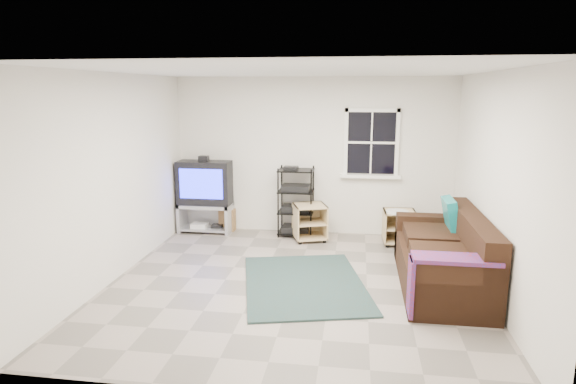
% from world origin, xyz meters
% --- Properties ---
extents(room, '(4.60, 4.62, 4.60)m').
position_xyz_m(room, '(0.95, 2.27, 1.48)').
color(room, gray).
rests_on(room, ground).
extents(tv_unit, '(0.89, 0.45, 1.31)m').
position_xyz_m(tv_unit, '(-1.80, 2.05, 0.72)').
color(tv_unit, '#A3A4AC').
rests_on(tv_unit, ground).
extents(av_rack, '(0.58, 0.42, 1.15)m').
position_xyz_m(av_rack, '(-0.25, 2.07, 0.50)').
color(av_rack, black).
rests_on(av_rack, ground).
extents(side_table_left, '(0.63, 0.63, 0.58)m').
position_xyz_m(side_table_left, '(-0.01, 1.87, 0.31)').
color(side_table_left, tan).
rests_on(side_table_left, ground).
extents(side_table_right, '(0.50, 0.53, 0.56)m').
position_xyz_m(side_table_right, '(1.41, 1.86, 0.31)').
color(side_table_right, tan).
rests_on(side_table_right, ground).
extents(sofa, '(0.96, 2.16, 0.99)m').
position_xyz_m(sofa, '(1.84, 0.21, 0.35)').
color(sofa, black).
rests_on(sofa, ground).
extents(shag_rug, '(1.88, 2.28, 0.02)m').
position_xyz_m(shag_rug, '(0.12, -0.00, 0.01)').
color(shag_rug, '#322416').
rests_on(shag_rug, ground).
extents(paper_bag, '(0.27, 0.18, 0.38)m').
position_xyz_m(paper_bag, '(-1.46, 2.17, 0.19)').
color(paper_bag, '#956942').
rests_on(paper_bag, ground).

